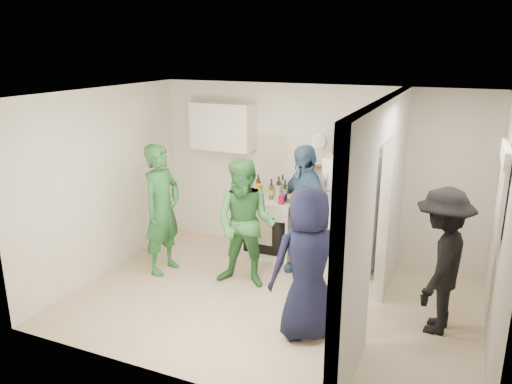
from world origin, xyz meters
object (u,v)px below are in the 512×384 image
wicker_basket (347,149)px  person_nook (441,261)px  blue_bowl (348,139)px  person_denim (304,211)px  yellow_cup_stack_top (369,149)px  stove (272,226)px  person_green_center (245,224)px  person_green_left (162,209)px  fridge (350,213)px  person_navy (308,264)px

wicker_basket → person_nook: 2.02m
blue_bowl → person_denim: 1.12m
person_denim → person_nook: bearing=18.7°
yellow_cup_stack_top → wicker_basket: bearing=154.9°
stove → yellow_cup_stack_top: 1.90m
person_green_center → person_denim: bearing=41.6°
person_green_left → stove: bearing=-40.5°
fridge → person_green_center: person_green_center is taller
yellow_cup_stack_top → person_denim: (-0.76, -0.31, -0.84)m
person_navy → person_nook: bearing=170.7°
fridge → person_green_left: person_green_left is taller
yellow_cup_stack_top → person_nook: 1.75m
wicker_basket → yellow_cup_stack_top: 0.36m
person_denim → wicker_basket: bearing=88.2°
fridge → yellow_cup_stack_top: 0.96m
wicker_basket → person_nook: bearing=-42.1°
fridge → yellow_cup_stack_top: size_ratio=6.46×
fridge → yellow_cup_stack_top: bearing=-24.4°
yellow_cup_stack_top → person_navy: size_ratio=0.15×
wicker_basket → person_navy: wicker_basket is taller
wicker_basket → person_green_center: bearing=-133.1°
blue_bowl → person_nook: (1.35, -1.22, -1.01)m
stove → fridge: bearing=-1.5°
person_navy → person_green_left: bearing=-55.9°
yellow_cup_stack_top → person_nook: (1.03, -1.07, -0.93)m
yellow_cup_stack_top → person_green_center: (-1.33, -0.92, -0.90)m
fridge → person_nook: 1.71m
stove → person_nook: person_nook is taller
wicker_basket → yellow_cup_stack_top: size_ratio=1.40×
person_navy → yellow_cup_stack_top: bearing=-135.2°
yellow_cup_stack_top → person_green_left: size_ratio=0.14×
blue_bowl → person_green_center: bearing=-133.1°
person_green_left → person_nook: bearing=-86.0°
person_green_center → person_nook: size_ratio=1.04×
yellow_cup_stack_top → stove: bearing=174.6°
person_nook → person_green_left: bearing=-83.5°
yellow_cup_stack_top → person_navy: (-0.23, -1.75, -0.91)m
stove → person_nook: 2.72m
person_green_center → person_navy: size_ratio=1.01×
stove → blue_bowl: size_ratio=3.64×
person_green_left → person_navy: size_ratio=1.08×
fridge → person_green_left: (-2.31, -1.09, 0.08)m
stove → person_navy: person_navy is taller
fridge → wicker_basket: wicker_basket is taller
person_green_left → person_navy: 2.42m
stove → person_nook: (2.41, -1.20, 0.37)m
stove → yellow_cup_stack_top: bearing=-5.4°
fridge → person_green_left: size_ratio=0.91×
person_green_left → fridge: bearing=-59.5°
person_green_center → person_green_left: bearing=177.4°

